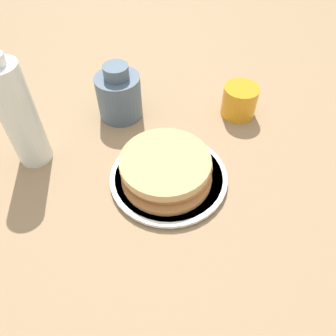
{
  "coord_description": "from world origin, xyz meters",
  "views": [
    {
      "loc": [
        0.21,
        -0.31,
        0.49
      ],
      "look_at": [
        -0.0,
        0.03,
        0.03
      ],
      "focal_mm": 35.0,
      "sensor_mm": 36.0,
      "label": 1
    }
  ],
  "objects_px": {
    "juice_glass": "(239,101)",
    "water_bottle_near": "(19,116)",
    "plate": "(168,177)",
    "pancake_stack": "(166,167)",
    "cream_jug": "(119,95)"
  },
  "relations": [
    {
      "from": "plate",
      "to": "cream_jug",
      "type": "relative_size",
      "value": 1.79
    },
    {
      "from": "plate",
      "to": "water_bottle_near",
      "type": "xyz_separation_m",
      "value": [
        -0.26,
        -0.09,
        0.1
      ]
    },
    {
      "from": "juice_glass",
      "to": "water_bottle_near",
      "type": "bearing_deg",
      "value": -130.83
    },
    {
      "from": "water_bottle_near",
      "to": "cream_jug",
      "type": "bearing_deg",
      "value": 71.52
    },
    {
      "from": "plate",
      "to": "pancake_stack",
      "type": "distance_m",
      "value": 0.03
    },
    {
      "from": "juice_glass",
      "to": "cream_jug",
      "type": "height_order",
      "value": "cream_jug"
    },
    {
      "from": "pancake_stack",
      "to": "juice_glass",
      "type": "relative_size",
      "value": 2.36
    },
    {
      "from": "plate",
      "to": "juice_glass",
      "type": "relative_size",
      "value": 2.87
    },
    {
      "from": "cream_jug",
      "to": "plate",
      "type": "bearing_deg",
      "value": -29.76
    },
    {
      "from": "plate",
      "to": "cream_jug",
      "type": "xyz_separation_m",
      "value": [
        -0.19,
        0.11,
        0.05
      ]
    },
    {
      "from": "cream_jug",
      "to": "water_bottle_near",
      "type": "distance_m",
      "value": 0.22
    },
    {
      "from": "pancake_stack",
      "to": "water_bottle_near",
      "type": "xyz_separation_m",
      "value": [
        -0.26,
        -0.09,
        0.08
      ]
    },
    {
      "from": "juice_glass",
      "to": "water_bottle_near",
      "type": "distance_m",
      "value": 0.46
    },
    {
      "from": "juice_glass",
      "to": "cream_jug",
      "type": "bearing_deg",
      "value": -148.2
    },
    {
      "from": "pancake_stack",
      "to": "cream_jug",
      "type": "height_order",
      "value": "cream_jug"
    }
  ]
}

